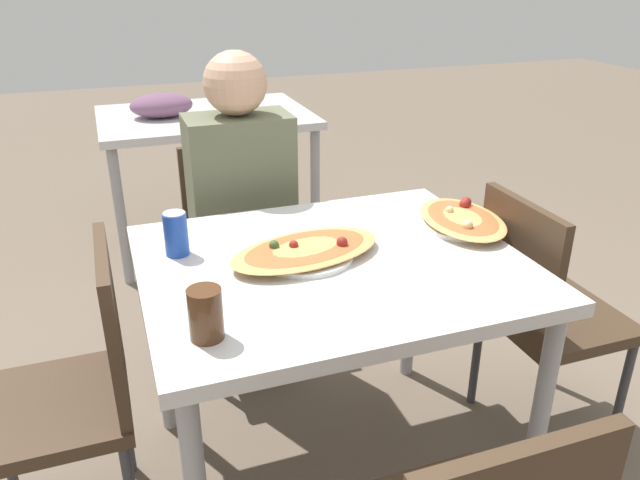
% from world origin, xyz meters
% --- Properties ---
extents(ground_plane, '(14.00, 14.00, 0.00)m').
position_xyz_m(ground_plane, '(0.00, 0.00, 0.00)').
color(ground_plane, '#6B5B4C').
extents(dining_table, '(1.04, 0.86, 0.75)m').
position_xyz_m(dining_table, '(0.00, 0.00, 0.67)').
color(dining_table, silver).
rests_on(dining_table, ground_plane).
extents(chair_far_seated, '(0.40, 0.40, 0.86)m').
position_xyz_m(chair_far_seated, '(-0.10, 0.76, 0.48)').
color(chair_far_seated, '#3F2D1E').
rests_on(chair_far_seated, ground_plane).
extents(chair_side_left, '(0.40, 0.40, 0.86)m').
position_xyz_m(chair_side_left, '(-0.71, 0.03, 0.48)').
color(chair_side_left, '#3F2D1E').
rests_on(chair_side_left, ground_plane).
extents(chair_side_right, '(0.40, 0.40, 0.86)m').
position_xyz_m(chair_side_right, '(0.71, -0.04, 0.48)').
color(chair_side_right, '#3F2D1E').
rests_on(chair_side_right, ground_plane).
extents(person_seated, '(0.37, 0.24, 1.23)m').
position_xyz_m(person_seated, '(-0.10, 0.65, 0.72)').
color(person_seated, '#2D2D38').
rests_on(person_seated, ground_plane).
extents(pizza_main, '(0.48, 0.33, 0.06)m').
position_xyz_m(pizza_main, '(-0.06, 0.04, 0.77)').
color(pizza_main, white).
rests_on(pizza_main, dining_table).
extents(soda_can, '(0.07, 0.07, 0.12)m').
position_xyz_m(soda_can, '(-0.40, 0.18, 0.81)').
color(soda_can, '#1E47B2').
rests_on(soda_can, dining_table).
extents(drink_glass, '(0.08, 0.08, 0.12)m').
position_xyz_m(drink_glass, '(-0.39, -0.27, 0.81)').
color(drink_glass, '#4C2D19').
rests_on(drink_glass, dining_table).
extents(pizza_second, '(0.27, 0.38, 0.06)m').
position_xyz_m(pizza_second, '(0.46, 0.09, 0.77)').
color(pizza_second, white).
rests_on(pizza_second, dining_table).
extents(background_table, '(1.10, 0.80, 0.87)m').
position_xyz_m(background_table, '(-0.06, 1.88, 0.69)').
color(background_table, silver).
rests_on(background_table, ground_plane).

